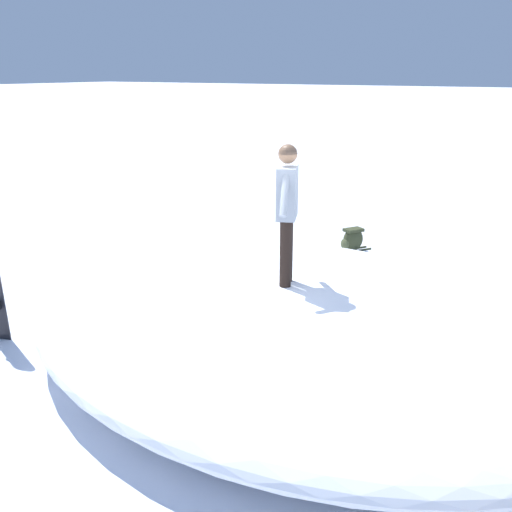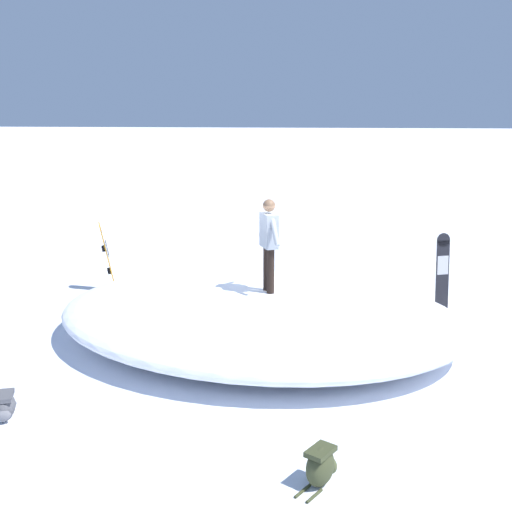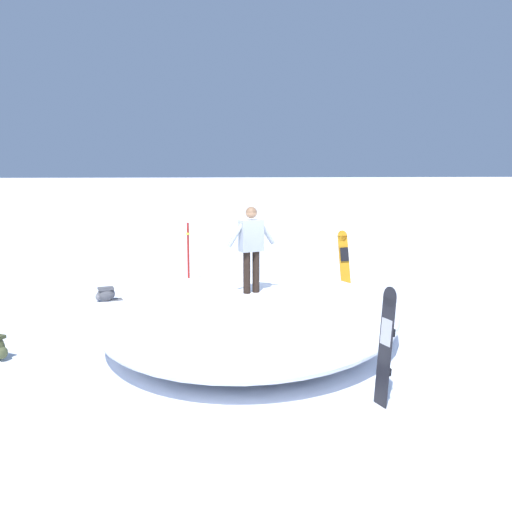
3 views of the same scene
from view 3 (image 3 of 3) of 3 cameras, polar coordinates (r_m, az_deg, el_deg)
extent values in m
plane|color=white|center=(11.74, 1.89, -7.98)|extent=(240.00, 240.00, 0.00)
ellipsoid|color=white|center=(11.82, -0.35, -5.54)|extent=(7.32, 8.63, 0.92)
cylinder|color=black|center=(11.47, -0.01, -1.54)|extent=(0.14, 0.14, 0.82)
cylinder|color=black|center=(11.38, -0.90, -1.62)|extent=(0.14, 0.14, 0.82)
cube|color=#8C939E|center=(11.31, -0.46, 2.00)|extent=(0.51, 0.38, 0.61)
sphere|color=#936B4C|center=(11.27, -0.46, 4.26)|extent=(0.22, 0.22, 0.22)
cylinder|color=#8C939E|center=(11.45, 0.96, 2.36)|extent=(0.39, 0.23, 0.51)
cylinder|color=#8C939E|center=(11.17, -1.91, 2.18)|extent=(0.39, 0.23, 0.51)
cube|color=orange|center=(15.80, 8.63, -0.81)|extent=(0.38, 0.38, 1.50)
cylinder|color=orange|center=(15.81, 8.42, 1.95)|extent=(0.30, 0.17, 0.29)
cube|color=black|center=(15.77, 8.63, 0.16)|extent=(0.26, 0.15, 0.36)
cube|color=black|center=(15.83, 8.47, 0.21)|extent=(0.21, 0.15, 0.12)
cube|color=black|center=(15.84, 8.62, -1.77)|extent=(0.21, 0.15, 0.12)
cube|color=black|center=(8.61, 12.45, -9.09)|extent=(0.21, 0.31, 1.59)
cylinder|color=black|center=(8.43, 12.93, -3.89)|extent=(0.13, 0.28, 0.29)
cube|color=#B2B2B7|center=(8.53, 12.58, -7.25)|extent=(0.11, 0.24, 0.38)
cube|color=black|center=(8.56, 12.86, -7.21)|extent=(0.14, 0.20, 0.11)
cube|color=black|center=(8.71, 12.52, -10.86)|extent=(0.14, 0.20, 0.11)
ellipsoid|color=#4C4C51|center=(15.17, -14.42, -3.64)|extent=(0.52, 0.43, 0.35)
ellipsoid|color=slate|center=(15.15, -15.15, -3.88)|extent=(0.19, 0.25, 0.17)
cube|color=#4C4C51|center=(15.14, -14.44, -3.10)|extent=(0.43, 0.36, 0.06)
cylinder|color=#4C4C51|center=(15.16, -13.43, -4.22)|extent=(0.31, 0.14, 0.04)
cylinder|color=#4C4C51|center=(15.32, -13.54, -4.08)|extent=(0.31, 0.14, 0.04)
ellipsoid|color=#4B5131|center=(11.25, -23.49, -8.66)|extent=(0.21, 0.24, 0.22)
cylinder|color=#A51E19|center=(16.89, -6.62, 0.30)|extent=(0.06, 0.06, 1.74)
cylinder|color=yellow|center=(16.82, -6.66, 2.18)|extent=(0.10, 0.10, 0.06)
camera|label=1|loc=(16.11, 21.54, 8.46)|focal=42.77mm
camera|label=2|loc=(14.59, -50.36, 8.80)|focal=44.79mm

